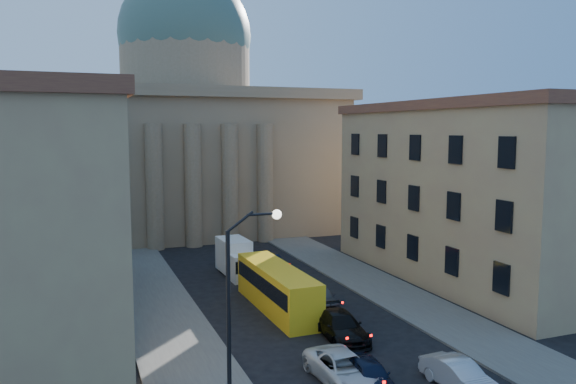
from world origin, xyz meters
The scene contains 14 objects.
sidewalk_left centered at (-8.50, 18.00, 0.07)m, with size 5.00×60.00×0.15m, color #504E4A.
sidewalk_right centered at (8.50, 18.00, 0.07)m, with size 5.00×60.00×0.15m, color #504E4A.
church centered at (0.00, 55.47, 11.88)m, with size 68.02×28.76×36.60m.
building_left centered at (-17.00, 22.00, 7.42)m, with size 11.60×26.60×14.70m.
building_right centered at (17.00, 22.00, 7.42)m, with size 11.60×26.60×14.70m.
street_lamp centered at (-6.97, 8.00, 5.29)m, with size 2.62×0.44×8.83m.
car_left_near centered at (-0.80, 7.05, 0.71)m, with size 1.67×4.14×1.41m, color black.
car_right_near centered at (3.14, 5.42, 0.71)m, with size 1.51×4.33×1.43m, color #A4A8AC.
car_left_mid centered at (-1.71, 8.01, 0.73)m, with size 2.43×5.27×1.46m, color silver.
car_right_mid centered at (0.80, 13.39, 0.77)m, with size 2.17×5.33×1.55m, color black.
car_right_far centered at (2.11, 19.30, 0.75)m, with size 1.77×4.41×1.50m, color #48494D.
car_right_distant centered at (2.54, 30.56, 0.64)m, with size 1.35×3.87×1.28m, color black.
city_bus centered at (-0.91, 19.88, 1.60)m, with size 2.60×10.61×2.98m.
box_truck centered at (-1.04, 29.66, 1.43)m, with size 2.39×5.60×3.03m.
Camera 1 is at (-13.73, -15.62, 12.45)m, focal length 35.00 mm.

